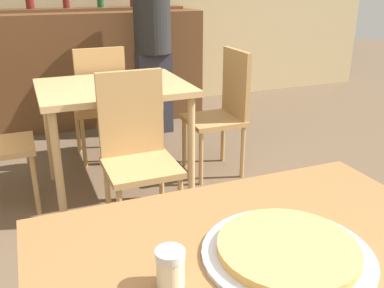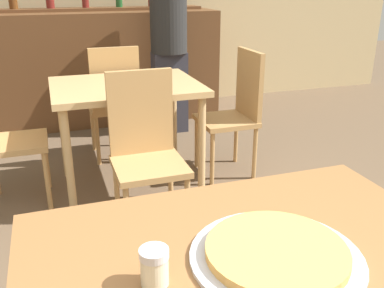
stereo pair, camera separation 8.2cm
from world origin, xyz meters
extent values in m
cube|color=brown|center=(0.00, 0.00, 0.74)|extent=(1.16, 0.82, 0.04)
cylinder|color=brown|center=(0.52, 0.35, 0.36)|extent=(0.05, 0.05, 0.72)
cube|color=tan|center=(0.05, 2.01, 0.74)|extent=(0.98, 0.78, 0.04)
cylinder|color=tan|center=(-0.38, 1.68, 0.36)|extent=(0.05, 0.05, 0.72)
cylinder|color=tan|center=(0.48, 1.68, 0.36)|extent=(0.05, 0.05, 0.72)
cylinder|color=tan|center=(-0.38, 2.34, 0.36)|extent=(0.05, 0.05, 0.72)
cylinder|color=tan|center=(0.48, 2.34, 0.36)|extent=(0.05, 0.05, 0.72)
cube|color=brown|center=(0.00, 3.69, 0.56)|extent=(2.60, 0.56, 1.12)
cube|color=brown|center=(0.00, 3.83, 1.14)|extent=(2.39, 0.24, 0.03)
cube|color=tan|center=(0.05, 1.37, 0.43)|extent=(0.40, 0.40, 0.04)
cube|color=tan|center=(0.05, 1.55, 0.69)|extent=(0.38, 0.04, 0.50)
cylinder|color=tan|center=(-0.12, 1.20, 0.20)|extent=(0.03, 0.03, 0.41)
cylinder|color=tan|center=(0.22, 1.20, 0.20)|extent=(0.03, 0.03, 0.41)
cylinder|color=tan|center=(-0.12, 1.54, 0.20)|extent=(0.03, 0.03, 0.41)
cylinder|color=tan|center=(0.22, 1.54, 0.20)|extent=(0.03, 0.03, 0.41)
cube|color=tan|center=(0.05, 2.65, 0.43)|extent=(0.40, 0.40, 0.04)
cube|color=tan|center=(0.05, 2.47, 0.69)|extent=(0.38, 0.04, 0.50)
cylinder|color=tan|center=(0.22, 2.82, 0.20)|extent=(0.03, 0.03, 0.41)
cylinder|color=tan|center=(-0.12, 2.82, 0.20)|extent=(0.03, 0.03, 0.41)
cylinder|color=tan|center=(0.22, 2.48, 0.20)|extent=(0.03, 0.03, 0.41)
cylinder|color=tan|center=(-0.12, 2.48, 0.20)|extent=(0.03, 0.03, 0.41)
cube|color=tan|center=(-0.69, 2.01, 0.43)|extent=(0.40, 0.40, 0.04)
cylinder|color=tan|center=(-0.52, 1.84, 0.20)|extent=(0.03, 0.03, 0.41)
cylinder|color=tan|center=(-0.52, 2.18, 0.20)|extent=(0.03, 0.03, 0.41)
cube|color=tan|center=(0.79, 2.01, 0.43)|extent=(0.40, 0.40, 0.04)
cube|color=tan|center=(0.97, 2.01, 0.69)|extent=(0.04, 0.38, 0.50)
cylinder|color=tan|center=(0.62, 2.18, 0.20)|extent=(0.03, 0.03, 0.41)
cylinder|color=tan|center=(0.62, 1.84, 0.20)|extent=(0.03, 0.03, 0.41)
cylinder|color=tan|center=(0.96, 2.18, 0.20)|extent=(0.03, 0.03, 0.41)
cylinder|color=tan|center=(0.96, 1.84, 0.20)|extent=(0.03, 0.03, 0.41)
cylinder|color=#B7B7BC|center=(0.05, -0.03, 0.77)|extent=(0.43, 0.43, 0.01)
cylinder|color=gold|center=(0.05, -0.03, 0.79)|extent=(0.35, 0.35, 0.02)
cylinder|color=beige|center=(-0.26, -0.02, 0.80)|extent=(0.06, 0.06, 0.07)
cylinder|color=silver|center=(-0.26, -0.02, 0.84)|extent=(0.07, 0.07, 0.02)
cube|color=#2D2D38|center=(0.66, 3.11, 0.39)|extent=(0.32, 0.18, 0.78)
cylinder|color=#262626|center=(0.66, 3.11, 1.10)|extent=(0.34, 0.34, 0.65)
camera|label=1|loc=(-0.51, -0.77, 1.41)|focal=40.00mm
camera|label=2|loc=(-0.43, -0.80, 1.41)|focal=40.00mm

